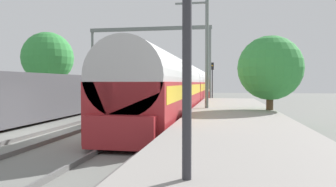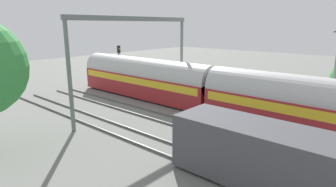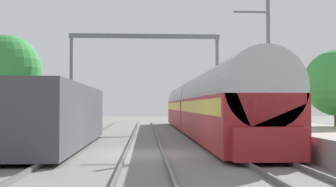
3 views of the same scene
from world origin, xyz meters
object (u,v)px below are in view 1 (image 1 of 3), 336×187
object	(u,v)px
freight_car	(19,98)
railway_signal_far	(212,76)
railway_signal_near	(187,29)
catenary_gantry	(149,50)
passenger_train	(183,87)
person_crossing	(208,96)

from	to	relation	value
freight_car	railway_signal_far	size ratio (longest dim) A/B	2.68
railway_signal_near	railway_signal_far	xyz separation A→B (m)	(-0.89, 36.10, 0.01)
freight_car	catenary_gantry	bearing A→B (deg)	75.08
passenger_train	freight_car	distance (m)	12.84
person_crossing	freight_car	bearing A→B (deg)	-36.19
person_crossing	catenary_gantry	size ratio (longest dim) A/B	0.14
railway_signal_near	railway_signal_far	size ratio (longest dim) A/B	1.00
freight_car	railway_signal_far	bearing A→B (deg)	67.94
passenger_train	catenary_gantry	xyz separation A→B (m)	(-4.00, 4.96, 3.65)
passenger_train	catenary_gantry	world-z (taller)	catenary_gantry
freight_car	catenary_gantry	world-z (taller)	catenary_gantry
passenger_train	person_crossing	xyz separation A→B (m)	(1.90, 3.93, -0.94)
catenary_gantry	passenger_train	bearing A→B (deg)	-51.16
railway_signal_far	person_crossing	bearing A→B (deg)	-90.08
freight_car	railway_signal_near	distance (m)	15.97
freight_car	person_crossing	bearing A→B (deg)	54.69
passenger_train	railway_signal_near	bearing A→B (deg)	-82.62
freight_car	catenary_gantry	distance (m)	16.07
passenger_train	railway_signal_far	size ratio (longest dim) A/B	6.78
railway_signal_far	catenary_gantry	distance (m)	11.43
railway_signal_near	passenger_train	bearing A→B (deg)	97.38
freight_car	person_crossing	size ratio (longest dim) A/B	7.51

